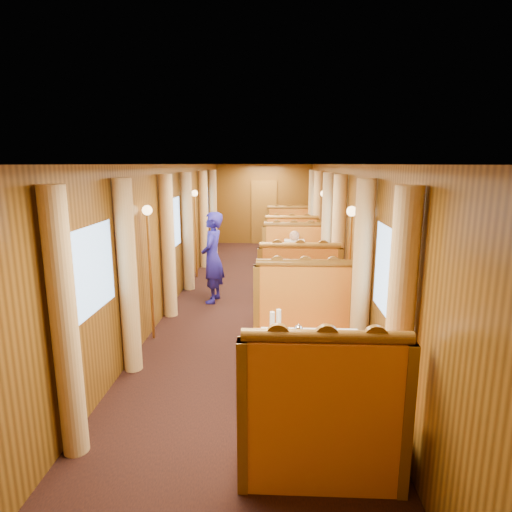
# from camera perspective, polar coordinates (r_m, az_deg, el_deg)

# --- Properties ---
(floor) EXTENTS (3.00, 12.00, 0.01)m
(floor) POSITION_cam_1_polar(r_m,az_deg,el_deg) (7.98, -0.17, -6.12)
(floor) COLOR black
(floor) RESTS_ON ground
(ceiling) EXTENTS (3.00, 12.00, 0.01)m
(ceiling) POSITION_cam_1_polar(r_m,az_deg,el_deg) (7.58, -0.18, 12.14)
(ceiling) COLOR silver
(ceiling) RESTS_ON wall_left
(wall_far) EXTENTS (3.00, 0.01, 2.50)m
(wall_far) POSITION_cam_1_polar(r_m,az_deg,el_deg) (13.63, 1.08, 6.89)
(wall_far) COLOR brown
(wall_far) RESTS_ON floor
(wall_near) EXTENTS (3.00, 0.01, 2.50)m
(wall_near) POSITION_cam_1_polar(r_m,az_deg,el_deg) (2.04, -9.49, -25.93)
(wall_near) COLOR brown
(wall_near) RESTS_ON floor
(wall_left) EXTENTS (0.01, 12.00, 2.50)m
(wall_left) POSITION_cam_1_polar(r_m,az_deg,el_deg) (7.90, -11.13, 2.80)
(wall_left) COLOR brown
(wall_left) RESTS_ON floor
(wall_right) EXTENTS (0.01, 12.00, 2.50)m
(wall_right) POSITION_cam_1_polar(r_m,az_deg,el_deg) (7.75, 10.98, 2.64)
(wall_right) COLOR brown
(wall_right) RESTS_ON floor
(doorway_far) EXTENTS (0.80, 0.04, 2.00)m
(doorway_far) POSITION_cam_1_polar(r_m,az_deg,el_deg) (13.62, 1.08, 5.83)
(doorway_far) COLOR brown
(doorway_far) RESTS_ON floor
(table_near) EXTENTS (1.05, 0.72, 0.75)m
(table_near) POSITION_cam_1_polar(r_m,az_deg,el_deg) (4.61, 7.29, -15.47)
(table_near) COLOR white
(table_near) RESTS_ON floor
(banquette_near_fwd) EXTENTS (1.30, 0.55, 1.34)m
(banquette_near_fwd) POSITION_cam_1_polar(r_m,az_deg,el_deg) (3.71, 8.62, -22.07)
(banquette_near_fwd) COLOR #B94714
(banquette_near_fwd) RESTS_ON floor
(banquette_near_aft) EXTENTS (1.30, 0.55, 1.34)m
(banquette_near_aft) POSITION_cam_1_polar(r_m,az_deg,el_deg) (5.50, 6.47, -10.13)
(banquette_near_aft) COLOR #B94714
(banquette_near_aft) RESTS_ON floor
(table_mid) EXTENTS (1.05, 0.72, 0.75)m
(table_mid) POSITION_cam_1_polar(r_m,az_deg,el_deg) (7.87, 5.30, -3.58)
(table_mid) COLOR white
(table_mid) RESTS_ON floor
(banquette_mid_fwd) EXTENTS (1.30, 0.55, 1.34)m
(banquette_mid_fwd) POSITION_cam_1_polar(r_m,az_deg,el_deg) (6.88, 5.68, -5.48)
(banquette_mid_fwd) COLOR #B94714
(banquette_mid_fwd) RESTS_ON floor
(banquette_mid_aft) EXTENTS (1.30, 0.55, 1.34)m
(banquette_mid_aft) POSITION_cam_1_polar(r_m,az_deg,el_deg) (8.84, 5.02, -1.49)
(banquette_mid_aft) COLOR #B94714
(banquette_mid_aft) RESTS_ON floor
(table_far) EXTENTS (1.05, 0.72, 0.75)m
(table_far) POSITION_cam_1_polar(r_m,az_deg,el_deg) (11.28, 4.52, 1.25)
(table_far) COLOR white
(table_far) RESTS_ON floor
(banquette_far_fwd) EXTENTS (1.30, 0.55, 1.34)m
(banquette_far_fwd) POSITION_cam_1_polar(r_m,az_deg,el_deg) (10.27, 4.70, 0.44)
(banquette_far_fwd) COLOR #B94714
(banquette_far_fwd) RESTS_ON floor
(banquette_far_aft) EXTENTS (1.30, 0.55, 1.34)m
(banquette_far_aft) POSITION_cam_1_polar(r_m,az_deg,el_deg) (12.26, 4.38, 2.37)
(banquette_far_aft) COLOR #B94714
(banquette_far_aft) RESTS_ON floor
(tea_tray) EXTENTS (0.36, 0.29, 0.01)m
(tea_tray) POSITION_cam_1_polar(r_m,az_deg,el_deg) (4.37, 6.11, -11.46)
(tea_tray) COLOR silver
(tea_tray) RESTS_ON table_near
(teapot_left) EXTENTS (0.19, 0.17, 0.13)m
(teapot_left) POSITION_cam_1_polar(r_m,az_deg,el_deg) (4.28, 4.80, -11.11)
(teapot_left) COLOR silver
(teapot_left) RESTS_ON tea_tray
(teapot_right) EXTENTS (0.17, 0.14, 0.12)m
(teapot_right) POSITION_cam_1_polar(r_m,az_deg,el_deg) (4.28, 7.24, -11.27)
(teapot_right) COLOR silver
(teapot_right) RESTS_ON tea_tray
(teapot_back) EXTENTS (0.17, 0.14, 0.12)m
(teapot_back) POSITION_cam_1_polar(r_m,az_deg,el_deg) (4.45, 5.68, -10.27)
(teapot_back) COLOR silver
(teapot_back) RESTS_ON tea_tray
(fruit_plate) EXTENTS (0.21, 0.21, 0.05)m
(fruit_plate) POSITION_cam_1_polar(r_m,az_deg,el_deg) (4.38, 11.69, -11.43)
(fruit_plate) COLOR white
(fruit_plate) RESTS_ON table_near
(cup_inboard) EXTENTS (0.08, 0.08, 0.26)m
(cup_inboard) POSITION_cam_1_polar(r_m,az_deg,el_deg) (4.49, 2.17, -9.37)
(cup_inboard) COLOR white
(cup_inboard) RESTS_ON table_near
(cup_outboard) EXTENTS (0.08, 0.08, 0.26)m
(cup_outboard) POSITION_cam_1_polar(r_m,az_deg,el_deg) (4.56, 3.03, -9.02)
(cup_outboard) COLOR white
(cup_outboard) RESTS_ON table_near
(rose_vase_mid) EXTENTS (0.06, 0.06, 0.36)m
(rose_vase_mid) POSITION_cam_1_polar(r_m,az_deg,el_deg) (7.71, 5.32, 0.32)
(rose_vase_mid) COLOR silver
(rose_vase_mid) RESTS_ON table_mid
(rose_vase_far) EXTENTS (0.06, 0.06, 0.36)m
(rose_vase_far) POSITION_cam_1_polar(r_m,az_deg,el_deg) (11.21, 4.57, 4.05)
(rose_vase_far) COLOR silver
(rose_vase_far) RESTS_ON table_far
(window_left_near) EXTENTS (0.01, 1.20, 0.90)m
(window_left_near) POSITION_cam_1_polar(r_m,az_deg,el_deg) (4.59, -21.32, -1.94)
(window_left_near) COLOR #7FADE5
(window_left_near) RESTS_ON wall_left
(curtain_left_near_a) EXTENTS (0.22, 0.22, 2.35)m
(curtain_left_near_a) POSITION_cam_1_polar(r_m,az_deg,el_deg) (3.96, -24.16, -8.58)
(curtain_left_near_a) COLOR #E1B673
(curtain_left_near_a) RESTS_ON floor
(curtain_left_near_b) EXTENTS (0.22, 0.22, 2.35)m
(curtain_left_near_b) POSITION_cam_1_polar(r_m,az_deg,el_deg) (5.32, -16.71, -2.82)
(curtain_left_near_b) COLOR #E1B673
(curtain_left_near_b) RESTS_ON floor
(window_right_near) EXTENTS (0.01, 1.20, 0.90)m
(window_right_near) POSITION_cam_1_polar(r_m,az_deg,el_deg) (4.34, 17.39, -2.44)
(window_right_near) COLOR #7FADE5
(window_right_near) RESTS_ON wall_right
(curtain_right_near_a) EXTENTS (0.22, 0.22, 2.35)m
(curtain_right_near_a) POSITION_cam_1_polar(r_m,az_deg,el_deg) (3.68, 18.55, -9.64)
(curtain_right_near_a) COLOR #E1B673
(curtain_right_near_a) RESTS_ON floor
(curtain_right_near_b) EXTENTS (0.22, 0.22, 2.35)m
(curtain_right_near_b) POSITION_cam_1_polar(r_m,az_deg,el_deg) (5.12, 13.89, -3.23)
(curtain_right_near_b) COLOR #E1B673
(curtain_right_near_b) RESTS_ON floor
(window_left_mid) EXTENTS (0.01, 1.20, 0.90)m
(window_left_mid) POSITION_cam_1_polar(r_m,az_deg,el_deg) (7.86, -11.08, 4.24)
(window_left_mid) COLOR #7FADE5
(window_left_mid) RESTS_ON wall_left
(curtain_left_mid_a) EXTENTS (0.22, 0.22, 2.35)m
(curtain_left_mid_a) POSITION_cam_1_polar(r_m,az_deg,el_deg) (7.13, -11.63, 1.18)
(curtain_left_mid_a) COLOR #E1B673
(curtain_left_mid_a) RESTS_ON floor
(curtain_left_mid_b) EXTENTS (0.22, 0.22, 2.35)m
(curtain_left_mid_b) POSITION_cam_1_polar(r_m,az_deg,el_deg) (8.63, -9.12, 3.16)
(curtain_left_mid_b) COLOR #E1B673
(curtain_left_mid_b) RESTS_ON floor
(window_right_mid) EXTENTS (0.01, 1.20, 0.90)m
(window_right_mid) POSITION_cam_1_polar(r_m,az_deg,el_deg) (7.72, 10.93, 4.10)
(window_right_mid) COLOR #7FADE5
(window_right_mid) RESTS_ON wall_right
(curtain_right_mid_a) EXTENTS (0.22, 0.22, 2.35)m
(curtain_right_mid_a) POSITION_cam_1_polar(r_m,az_deg,el_deg) (6.99, 10.88, 0.98)
(curtain_right_mid_a) COLOR #E1B673
(curtain_right_mid_a) RESTS_ON floor
(curtain_right_mid_b) EXTENTS (0.22, 0.22, 2.35)m
(curtain_right_mid_b) POSITION_cam_1_polar(r_m,az_deg,el_deg) (8.51, 9.42, 3.02)
(curtain_right_mid_b) COLOR #E1B673
(curtain_right_mid_b) RESTS_ON floor
(window_left_far) EXTENTS (0.01, 1.20, 0.90)m
(window_left_far) POSITION_cam_1_polar(r_m,az_deg,el_deg) (11.27, -6.89, 6.72)
(window_left_far) COLOR #7FADE5
(window_left_far) RESTS_ON wall_left
(curtain_left_far_a) EXTENTS (0.22, 0.22, 2.35)m
(curtain_left_far_a) POSITION_cam_1_polar(r_m,az_deg,el_deg) (10.52, -6.99, 4.82)
(curtain_left_far_a) COLOR #E1B673
(curtain_left_far_a) RESTS_ON floor
(curtain_left_far_b) EXTENTS (0.22, 0.22, 2.35)m
(curtain_left_far_b) POSITION_cam_1_polar(r_m,az_deg,el_deg) (12.05, -5.76, 5.78)
(curtain_left_far_b) COLOR #E1B673
(curtain_left_far_b) RESTS_ON floor
(window_right_far) EXTENTS (0.01, 1.20, 0.90)m
(window_right_far) POSITION_cam_1_polar(r_m,az_deg,el_deg) (11.17, 8.41, 6.63)
(window_right_far) COLOR #7FADE5
(window_right_far) RESTS_ON wall_right
(curtain_right_far_a) EXTENTS (0.22, 0.22, 2.35)m
(curtain_right_far_a) POSITION_cam_1_polar(r_m,az_deg,el_deg) (10.42, 8.20, 4.72)
(curtain_right_far_a) COLOR #E1B673
(curtain_right_far_a) RESTS_ON floor
(curtain_right_far_b) EXTENTS (0.22, 0.22, 2.35)m
(curtain_right_far_b) POSITION_cam_1_polar(r_m,az_deg,el_deg) (11.96, 7.50, 5.69)
(curtain_right_far_b) COLOR #E1B673
(curtain_right_far_b) RESTS_ON floor
(sconce_left_fore) EXTENTS (0.14, 0.14, 1.95)m
(sconce_left_fore) POSITION_cam_1_polar(r_m,az_deg,el_deg) (6.18, -14.07, 1.37)
(sconce_left_fore) COLOR #BF8C3F
(sconce_left_fore) RESTS_ON floor
(sconce_right_fore) EXTENTS (0.14, 0.14, 1.95)m
(sconce_right_fore) POSITION_cam_1_polar(r_m,az_deg,el_deg) (6.01, 12.43, 1.15)
(sconce_right_fore) COLOR #BF8C3F
(sconce_right_fore) RESTS_ON floor
(sconce_left_aft) EXTENTS (0.14, 0.14, 1.95)m
(sconce_left_aft) POSITION_cam_1_polar(r_m,az_deg,el_deg) (9.55, -8.10, 5.32)
(sconce_left_aft) COLOR #BF8C3F
(sconce_left_aft) RESTS_ON floor
(sconce_right_aft) EXTENTS (0.14, 0.14, 1.95)m
(sconce_right_aft) POSITION_cam_1_polar(r_m,az_deg,el_deg) (9.44, 8.91, 5.21)
(sconce_right_aft) COLOR #BF8C3F
(sconce_right_aft) RESTS_ON floor
(steward) EXTENTS (0.45, 0.64, 1.67)m
(steward) POSITION_cam_1_polar(r_m,az_deg,el_deg) (7.82, -5.83, -0.22)
(steward) COLOR navy
(steward) RESTS_ON floor
(passenger) EXTENTS (0.40, 0.44, 0.76)m
(passenger) POSITION_cam_1_polar(r_m,az_deg,el_deg) (8.56, 5.12, 0.24)
(passenger) COLOR beige
(passenger) RESTS_ON banquette_mid_aft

